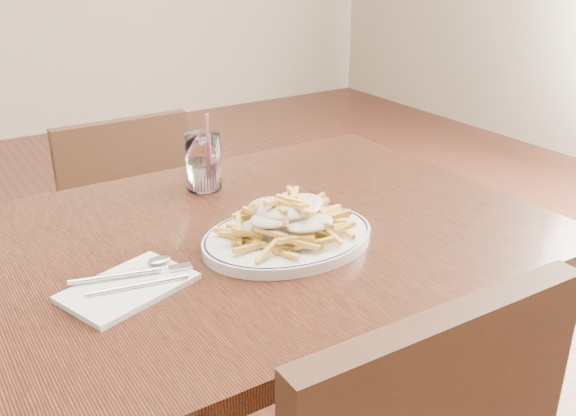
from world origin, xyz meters
TOP-DOWN VIEW (x-y plane):
  - table at (0.00, 0.00)m, footprint 1.20×0.80m
  - chair_far at (0.03, 0.78)m, footprint 0.37×0.37m
  - fries_plate at (0.07, -0.09)m, footprint 0.38×0.35m
  - loaded_fries at (0.07, -0.09)m, footprint 0.27×0.24m
  - napkin at (-0.23, -0.09)m, footprint 0.23×0.18m
  - cutlery at (-0.23, -0.08)m, footprint 0.20×0.10m
  - water_glass at (0.06, 0.24)m, footprint 0.08×0.08m

SIDE VIEW (x-z plane):
  - chair_far at x=0.03m, z-range 0.05..0.86m
  - table at x=0.00m, z-range 0.30..1.05m
  - napkin at x=-0.23m, z-range 0.75..0.76m
  - fries_plate at x=0.07m, z-range 0.75..0.77m
  - cutlery at x=-0.23m, z-range 0.76..0.77m
  - water_glass at x=0.06m, z-range 0.72..0.89m
  - loaded_fries at x=0.07m, z-range 0.77..0.84m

